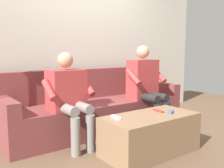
# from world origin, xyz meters

# --- Properties ---
(ground_plane) EXTENTS (8.00, 8.00, 0.00)m
(ground_plane) POSITION_xyz_m (0.00, 0.60, 0.00)
(ground_plane) COLOR brown
(back_wall) EXTENTS (5.01, 0.06, 2.47)m
(back_wall) POSITION_xyz_m (0.00, -0.61, 1.24)
(back_wall) COLOR beige
(back_wall) RESTS_ON ground
(couch) EXTENTS (2.55, 0.74, 0.83)m
(couch) POSITION_xyz_m (0.00, -0.13, 0.28)
(couch) COLOR brown
(couch) RESTS_ON ground
(coffee_table) EXTENTS (1.04, 0.51, 0.41)m
(coffee_table) POSITION_xyz_m (0.00, 0.92, 0.21)
(coffee_table) COLOR #8C6B4C
(coffee_table) RESTS_ON ground
(person_left_seated) EXTENTS (0.57, 0.55, 1.16)m
(person_left_seated) POSITION_xyz_m (-0.59, 0.23, 0.64)
(person_left_seated) COLOR #B23838
(person_left_seated) RESTS_ON ground
(person_right_seated) EXTENTS (0.55, 0.58, 1.07)m
(person_right_seated) POSITION_xyz_m (0.59, 0.21, 0.60)
(person_right_seated) COLOR #B23838
(person_right_seated) RESTS_ON ground
(remote_blue) EXTENTS (0.12, 0.09, 0.03)m
(remote_blue) POSITION_xyz_m (-0.24, 0.99, 0.43)
(remote_blue) COLOR #3860B7
(remote_blue) RESTS_ON coffee_table
(remote_red) EXTENTS (0.05, 0.14, 0.02)m
(remote_red) POSITION_xyz_m (-0.18, 0.87, 0.42)
(remote_red) COLOR #B73333
(remote_red) RESTS_ON coffee_table
(remote_white) EXTENTS (0.05, 0.15, 0.03)m
(remote_white) POSITION_xyz_m (0.38, 0.82, 0.43)
(remote_white) COLOR white
(remote_white) RESTS_ON coffee_table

